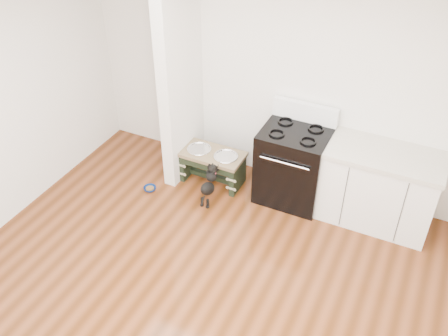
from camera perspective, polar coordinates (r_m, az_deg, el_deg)
ground at (r=4.83m, az=-4.43°, el=-17.22°), size 5.00×5.00×0.00m
room_shell at (r=3.65m, az=-5.60°, el=-2.04°), size 5.00×5.00×5.00m
partition_wall at (r=5.85m, az=-5.03°, el=10.71°), size 0.15×0.80×2.70m
oven_range at (r=5.84m, az=7.92°, el=0.48°), size 0.76×0.69×1.14m
cabinet_run at (r=5.74m, az=17.21°, el=-2.14°), size 1.24×0.64×0.91m
dog_feeder at (r=6.12m, az=-1.35°, el=0.76°), size 0.78×0.42×0.44m
puppy at (r=5.85m, az=-1.72°, el=-1.80°), size 0.14×0.40×0.48m
floor_bowl at (r=6.21m, az=-8.47°, el=-2.36°), size 0.17×0.17×0.05m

